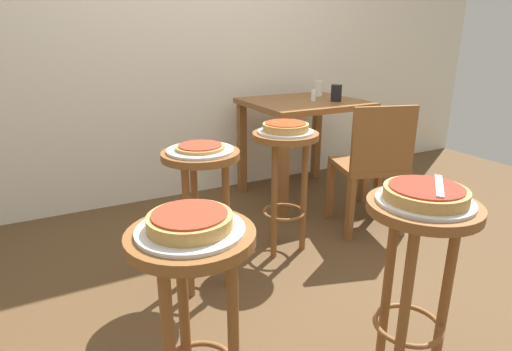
% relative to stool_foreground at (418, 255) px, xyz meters
% --- Properties ---
extents(ground_plane, '(6.00, 6.00, 0.00)m').
position_rel_stool_foreground_xyz_m(ground_plane, '(-0.00, 0.67, -0.53)').
color(ground_plane, brown).
extents(stool_foreground, '(0.37, 0.37, 0.72)m').
position_rel_stool_foreground_xyz_m(stool_foreground, '(0.00, 0.00, 0.00)').
color(stool_foreground, brown).
rests_on(stool_foreground, ground_plane).
extents(serving_plate_foreground, '(0.32, 0.32, 0.01)m').
position_rel_stool_foreground_xyz_m(serving_plate_foreground, '(0.00, 0.00, 0.20)').
color(serving_plate_foreground, silver).
rests_on(serving_plate_foreground, stool_foreground).
extents(pizza_foreground, '(0.27, 0.27, 0.05)m').
position_rel_stool_foreground_xyz_m(pizza_foreground, '(0.00, 0.00, 0.23)').
color(pizza_foreground, tan).
rests_on(pizza_foreground, serving_plate_foreground).
extents(stool_middle, '(0.37, 0.37, 0.72)m').
position_rel_stool_foreground_xyz_m(stool_middle, '(-0.76, 0.15, 0.00)').
color(stool_middle, brown).
rests_on(stool_middle, ground_plane).
extents(serving_plate_middle, '(0.31, 0.31, 0.01)m').
position_rel_stool_foreground_xyz_m(serving_plate_middle, '(-0.76, 0.15, 0.20)').
color(serving_plate_middle, silver).
rests_on(serving_plate_middle, stool_middle).
extents(pizza_middle, '(0.24, 0.24, 0.05)m').
position_rel_stool_foreground_xyz_m(pizza_middle, '(-0.76, 0.15, 0.23)').
color(pizza_middle, tan).
rests_on(pizza_middle, serving_plate_middle).
extents(stool_leftside, '(0.37, 0.37, 0.72)m').
position_rel_stool_foreground_xyz_m(stool_leftside, '(-0.44, 0.95, 0.00)').
color(stool_leftside, brown).
rests_on(stool_leftside, ground_plane).
extents(serving_plate_leftside, '(0.32, 0.32, 0.01)m').
position_rel_stool_foreground_xyz_m(serving_plate_leftside, '(-0.44, 0.95, 0.20)').
color(serving_plate_leftside, silver).
rests_on(serving_plate_leftside, stool_leftside).
extents(pizza_leftside, '(0.23, 0.23, 0.02)m').
position_rel_stool_foreground_xyz_m(pizza_leftside, '(-0.44, 0.95, 0.22)').
color(pizza_leftside, tan).
rests_on(pizza_leftside, serving_plate_leftside).
extents(stool_rear, '(0.37, 0.37, 0.72)m').
position_rel_stool_foreground_xyz_m(stool_rear, '(0.13, 1.09, 0.00)').
color(stool_rear, brown).
rests_on(stool_rear, ground_plane).
extents(serving_plate_rear, '(0.31, 0.31, 0.01)m').
position_rel_stool_foreground_xyz_m(serving_plate_rear, '(0.13, 1.09, 0.20)').
color(serving_plate_rear, silver).
rests_on(serving_plate_rear, stool_rear).
extents(pizza_rear, '(0.26, 0.26, 0.05)m').
position_rel_stool_foreground_xyz_m(pizza_rear, '(0.13, 1.09, 0.23)').
color(pizza_rear, tan).
rests_on(pizza_rear, serving_plate_rear).
extents(dining_table, '(0.83, 0.75, 0.77)m').
position_rel_stool_foreground_xyz_m(dining_table, '(0.71, 1.79, 0.10)').
color(dining_table, brown).
rests_on(dining_table, ground_plane).
extents(cup_near_edge, '(0.08, 0.08, 0.12)m').
position_rel_stool_foreground_xyz_m(cup_near_edge, '(0.90, 1.64, 0.30)').
color(cup_near_edge, black).
rests_on(cup_near_edge, dining_table).
extents(cup_far_edge, '(0.07, 0.07, 0.12)m').
position_rel_stool_foreground_xyz_m(cup_far_edge, '(0.94, 1.92, 0.30)').
color(cup_far_edge, silver).
rests_on(cup_far_edge, dining_table).
extents(condiment_shaker, '(0.04, 0.04, 0.08)m').
position_rel_stool_foreground_xyz_m(condiment_shaker, '(0.76, 1.73, 0.28)').
color(condiment_shaker, white).
rests_on(condiment_shaker, dining_table).
extents(wooden_chair, '(0.50, 0.50, 0.85)m').
position_rel_stool_foreground_xyz_m(wooden_chair, '(0.75, 1.05, -0.06)').
color(wooden_chair, brown).
rests_on(wooden_chair, ground_plane).
extents(pizza_server_knife, '(0.18, 0.16, 0.01)m').
position_rel_stool_foreground_xyz_m(pizza_server_knife, '(0.03, -0.02, 0.26)').
color(pizza_server_knife, silver).
rests_on(pizza_server_knife, pizza_foreground).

